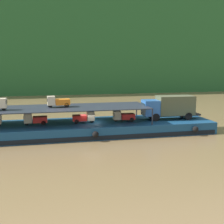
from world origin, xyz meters
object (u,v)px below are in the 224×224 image
Objects in this scene: mini_truck_lower_fore at (123,116)px; mini_truck_upper_mid at (58,102)px; covered_lorry at (170,106)px; mini_truck_lower_aft at (35,119)px; mini_truck_lower_mid at (84,117)px; cargo_barge at (91,128)px.

mini_truck_upper_mid is (-8.13, 0.66, 2.00)m from mini_truck_lower_fore.
covered_lorry is 2.88× the size of mini_truck_lower_aft.
mini_truck_lower_aft is 1.00× the size of mini_truck_lower_mid.
mini_truck_lower_aft is at bearing 179.51° from mini_truck_lower_mid.
cargo_barge is 6.87m from mini_truck_lower_aft.
mini_truck_lower_mid is (5.90, -0.05, 0.00)m from mini_truck_lower_aft.
mini_truck_lower_mid reaches higher than cargo_barge.
cargo_barge is at bearing 0.63° from mini_truck_lower_aft.
cargo_barge is at bearing 175.34° from mini_truck_lower_fore.
mini_truck_lower_fore is 8.39m from mini_truck_upper_mid.
mini_truck_lower_fore is (-6.34, -0.16, -1.00)m from covered_lorry.
mini_truck_lower_fore is at bearing -178.59° from covered_lorry.
mini_truck_lower_mid is at bearing 177.52° from mini_truck_lower_fore.
mini_truck_upper_mid is at bearing 178.02° from covered_lorry.
mini_truck_lower_aft is 3.46m from mini_truck_upper_mid.
covered_lorry reaches higher than mini_truck_lower_fore.
mini_truck_lower_mid is 0.99× the size of mini_truck_lower_fore.
mini_truck_lower_mid is 0.99× the size of mini_truck_upper_mid.
cargo_barge is at bearing 8.59° from mini_truck_lower_mid.
cargo_barge is at bearing 178.99° from covered_lorry.
mini_truck_upper_mid is at bearing 175.42° from cargo_barge.
mini_truck_upper_mid is at bearing 7.91° from mini_truck_lower_aft.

